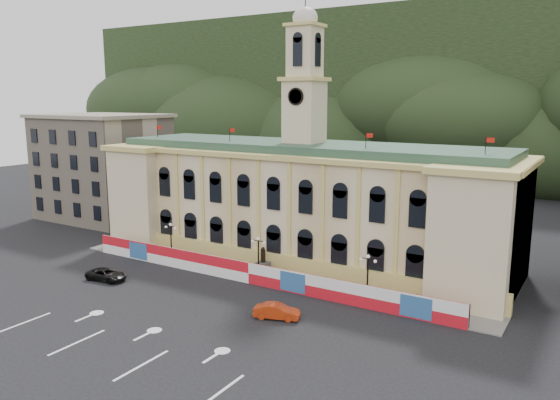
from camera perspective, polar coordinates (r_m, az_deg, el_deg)
The scene contains 13 objects.
ground at distance 54.16m, azimuth -12.61°, elevation -12.96°, with size 260.00×260.00×0.00m, color black.
lane_markings at distance 51.07m, azimuth -16.64°, elevation -14.67°, with size 26.00×10.00×0.02m, color white, non-canonical shape.
hill_ridge at distance 161.00m, azimuth 19.35°, elevation 9.36°, with size 230.00×80.00×64.00m.
city_hall at distance 73.22m, azimuth 2.35°, elevation -0.07°, with size 56.20×17.60×37.10m.
side_building_left at distance 103.09m, azimuth -18.02°, elevation 3.37°, with size 21.00×17.00×18.60m.
hoarding_fence at distance 64.52m, azimuth -3.18°, elevation -7.62°, with size 50.00×0.44×2.50m.
pavement at distance 67.02m, azimuth -1.89°, elevation -7.96°, with size 56.00×5.50×0.16m, color slate.
statue at distance 66.87m, azimuth -1.78°, elevation -7.00°, with size 1.40×1.40×3.72m.
lamp_left at distance 74.00m, azimuth -11.32°, elevation -3.95°, with size 1.96×0.44×5.15m.
lamp_center at distance 65.53m, azimuth -2.27°, elevation -5.65°, with size 1.96×0.44×5.15m.
lamp_right at distance 59.19m, azimuth 9.15°, elevation -7.59°, with size 1.96×0.44×5.15m.
red_sedan at distance 54.81m, azimuth -0.34°, elevation -11.55°, with size 4.83×2.98×1.50m, color #AD2B0C.
black_suv at distance 68.76m, azimuth -17.69°, elevation -7.44°, with size 5.31×2.96×1.41m, color black.
Camera 1 is at (35.23, -35.10, 21.47)m, focal length 35.00 mm.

